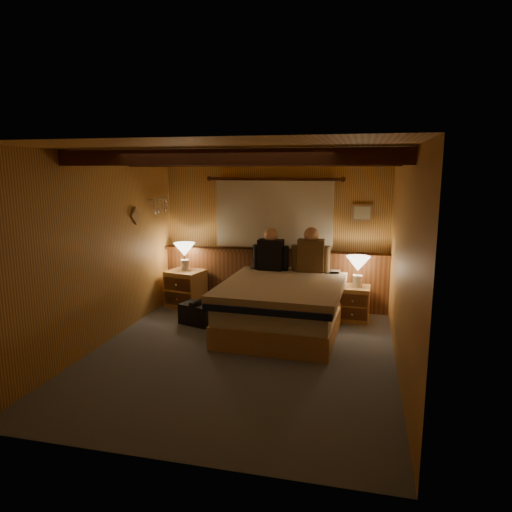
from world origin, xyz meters
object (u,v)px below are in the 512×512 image
(nightstand_right, at_px, (353,303))
(person_right, at_px, (311,253))
(duffel_bag, at_px, (198,314))
(nightstand_left, at_px, (186,288))
(person_left, at_px, (271,253))
(lamp_left, at_px, (184,251))
(lamp_right, at_px, (358,265))
(bed, at_px, (283,305))

(nightstand_right, relative_size, person_right, 0.73)
(nightstand_right, bearing_deg, duffel_bag, -160.20)
(nightstand_left, height_order, duffel_bag, nightstand_left)
(person_left, relative_size, person_right, 0.96)
(lamp_left, xyz_separation_m, person_right, (2.04, -0.09, 0.06))
(lamp_right, height_order, person_left, person_left)
(bed, distance_m, nightstand_left, 1.90)
(nightstand_right, height_order, duffel_bag, nightstand_right)
(person_left, bearing_deg, bed, -63.55)
(nightstand_right, xyz_separation_m, lamp_left, (-2.69, 0.13, 0.65))
(nightstand_right, xyz_separation_m, lamp_right, (0.04, 0.01, 0.57))
(person_left, bearing_deg, lamp_left, 177.28)
(lamp_right, bearing_deg, duffel_bag, -162.39)
(bed, relative_size, person_left, 3.14)
(person_right, bearing_deg, lamp_left, 175.82)
(bed, distance_m, duffel_bag, 1.26)
(bed, distance_m, lamp_right, 1.28)
(bed, height_order, lamp_left, lamp_left)
(lamp_right, distance_m, person_left, 1.30)
(nightstand_left, bearing_deg, lamp_right, 10.22)
(person_right, bearing_deg, nightstand_left, 176.68)
(nightstand_right, xyz_separation_m, duffel_bag, (-2.18, -0.69, -0.10))
(lamp_right, xyz_separation_m, person_right, (-0.69, 0.03, 0.14))
(nightstand_right, bearing_deg, lamp_right, 15.38)
(lamp_right, relative_size, person_right, 0.65)
(bed, bearing_deg, lamp_left, 158.07)
(lamp_left, relative_size, duffel_bag, 0.80)
(person_left, xyz_separation_m, duffel_bag, (-0.93, -0.71, -0.80))
(duffel_bag, bearing_deg, nightstand_right, 35.65)
(lamp_left, height_order, person_left, person_left)
(nightstand_left, xyz_separation_m, lamp_left, (-0.01, 0.03, 0.61))
(lamp_left, height_order, duffel_bag, lamp_left)
(nightstand_right, bearing_deg, bed, -142.24)
(bed, bearing_deg, duffel_bag, -176.38)
(nightstand_right, height_order, person_left, person_left)
(person_right, relative_size, duffel_bag, 1.25)
(person_right, bearing_deg, nightstand_right, -5.25)
(lamp_left, bearing_deg, duffel_bag, -58.14)
(nightstand_left, distance_m, duffel_bag, 0.94)
(bed, relative_size, duffel_bag, 3.77)
(bed, bearing_deg, nightstand_right, 38.08)
(person_left, distance_m, duffel_bag, 1.42)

